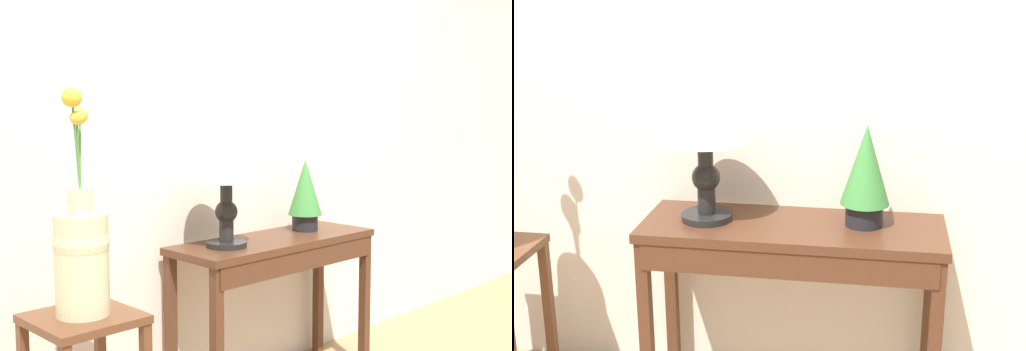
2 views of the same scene
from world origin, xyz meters
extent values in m
cube|color=beige|center=(0.00, 1.30, 1.40)|extent=(9.00, 0.10, 2.80)
cube|color=#472819|center=(-0.04, 1.02, 0.75)|extent=(1.11, 0.39, 0.03)
cube|color=#472819|center=(-0.04, 0.84, 0.68)|extent=(1.04, 0.03, 0.10)
cube|color=#472819|center=(-0.56, 0.85, 0.37)|extent=(0.04, 0.04, 0.73)
cube|color=#472819|center=(-0.56, 1.18, 0.37)|extent=(0.04, 0.04, 0.73)
cube|color=#472819|center=(0.48, 1.18, 0.37)|extent=(0.04, 0.04, 0.73)
cylinder|color=black|center=(-0.36, 1.02, 0.78)|extent=(0.19, 0.19, 0.02)
cylinder|color=black|center=(-0.36, 1.02, 0.86)|extent=(0.07, 0.07, 0.14)
sphere|color=black|center=(-0.36, 1.02, 0.93)|extent=(0.10, 0.10, 0.10)
cylinder|color=black|center=(-0.36, 1.02, 1.00)|extent=(0.06, 0.06, 0.14)
cone|color=beige|center=(-0.36, 1.02, 1.20)|extent=(0.33, 0.33, 0.26)
cylinder|color=black|center=(0.22, 1.05, 0.81)|extent=(0.14, 0.14, 0.08)
cone|color=#387A38|center=(0.22, 1.05, 1.00)|extent=(0.18, 0.18, 0.29)
cube|color=#56331E|center=(-1.02, 1.02, 0.33)|extent=(0.04, 0.04, 0.60)
camera|label=1|loc=(-2.34, -1.23, 1.38)|focal=46.42mm
camera|label=2|loc=(0.26, -1.39, 1.68)|focal=49.85mm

